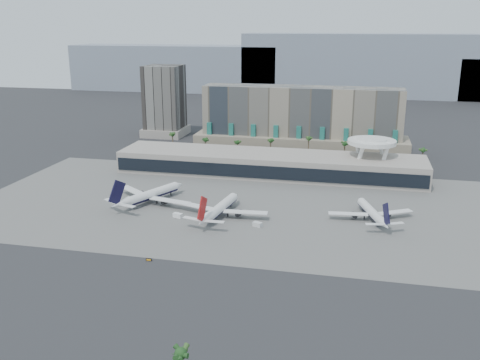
% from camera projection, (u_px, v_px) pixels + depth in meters
% --- Properties ---
extents(ground, '(900.00, 900.00, 0.00)m').
position_uv_depth(ground, '(220.00, 253.00, 198.23)').
color(ground, '#232326').
rests_on(ground, ground).
extents(apron_pad, '(260.00, 130.00, 0.06)m').
position_uv_depth(apron_pad, '(250.00, 205.00, 249.67)').
color(apron_pad, '#5B5B59').
rests_on(apron_pad, ground).
extents(mountain_ridge, '(680.00, 60.00, 70.00)m').
position_uv_depth(mountain_ridge, '(345.00, 69.00, 623.57)').
color(mountain_ridge, gray).
rests_on(mountain_ridge, ground).
extents(hotel, '(140.00, 30.00, 42.00)m').
position_uv_depth(hotel, '(301.00, 125.00, 354.52)').
color(hotel, gray).
rests_on(hotel, ground).
extents(office_tower, '(30.00, 30.00, 52.00)m').
position_uv_depth(office_tower, '(165.00, 105.00, 398.86)').
color(office_tower, black).
rests_on(office_tower, ground).
extents(terminal, '(170.00, 32.50, 14.50)m').
position_uv_depth(terminal, '(269.00, 163.00, 299.14)').
color(terminal, '#B8ADA1').
rests_on(terminal, ground).
extents(saucer_structure, '(26.00, 26.00, 21.89)m').
position_uv_depth(saucer_structure, '(372.00, 145.00, 289.92)').
color(saucer_structure, white).
rests_on(saucer_structure, ground).
extents(palm_row, '(157.80, 2.80, 13.10)m').
position_uv_depth(palm_row, '(290.00, 143.00, 329.43)').
color(palm_row, brown).
rests_on(palm_row, ground).
extents(airliner_left, '(41.95, 43.16, 16.02)m').
position_uv_depth(airliner_left, '(150.00, 195.00, 252.24)').
color(airliner_left, white).
rests_on(airliner_left, ground).
extents(airliner_centre, '(42.67, 44.18, 15.29)m').
position_uv_depth(airliner_centre, '(220.00, 208.00, 234.52)').
color(airliner_centre, white).
rests_on(airliner_centre, ground).
extents(airliner_right, '(36.29, 37.54, 13.42)m').
position_uv_depth(airliner_right, '(372.00, 212.00, 230.87)').
color(airliner_right, white).
rests_on(airliner_right, ground).
extents(service_vehicle_a, '(4.51, 3.13, 2.01)m').
position_uv_depth(service_vehicle_a, '(178.00, 215.00, 233.95)').
color(service_vehicle_a, white).
rests_on(service_vehicle_a, ground).
extents(service_vehicle_b, '(4.34, 3.46, 1.95)m').
position_uv_depth(service_vehicle_b, '(257.00, 224.00, 223.59)').
color(service_vehicle_b, silver).
rests_on(service_vehicle_b, ground).
extents(taxiway_sign, '(2.15, 0.50, 0.97)m').
position_uv_depth(taxiway_sign, '(149.00, 260.00, 191.50)').
color(taxiway_sign, black).
rests_on(taxiway_sign, ground).
extents(near_palm_b, '(6.00, 6.00, 14.01)m').
position_uv_depth(near_palm_b, '(181.00, 359.00, 117.28)').
color(near_palm_b, brown).
rests_on(near_palm_b, ground).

